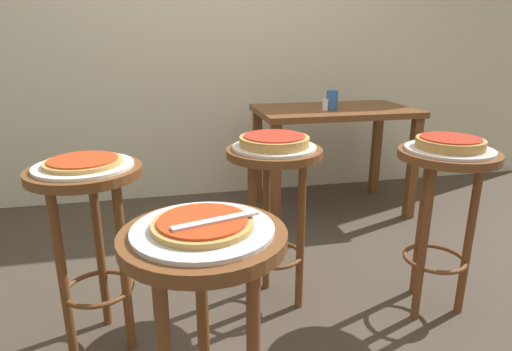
{
  "coord_description": "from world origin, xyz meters",
  "views": [
    {
      "loc": [
        -0.33,
        -1.75,
        1.2
      ],
      "look_at": [
        0.03,
        -0.12,
        0.68
      ],
      "focal_mm": 30.58,
      "sensor_mm": 36.0,
      "label": 1
    }
  ],
  "objects_px": {
    "pizza_foreground": "(203,224)",
    "pizza_rear": "(274,141)",
    "stool_middle": "(443,194)",
    "stool_rear": "(274,191)",
    "serving_plate_rear": "(274,147)",
    "dining_table": "(333,126)",
    "pizza_server_knife": "(216,220)",
    "pizza_leftside": "(83,162)",
    "pizza_middle": "(450,143)",
    "stool_leftside": "(90,216)",
    "serving_plate_middle": "(449,149)",
    "serving_plate_foreground": "(203,230)",
    "condiment_shaker": "(325,105)",
    "cup_far_edge": "(330,100)",
    "stool_foreground": "(206,300)",
    "serving_plate_leftside": "(84,166)",
    "cup_near_edge": "(332,100)"
  },
  "relations": [
    {
      "from": "pizza_middle",
      "to": "pizza_server_knife",
      "type": "distance_m",
      "value": 1.21
    },
    {
      "from": "serving_plate_foreground",
      "to": "condiment_shaker",
      "type": "relative_size",
      "value": 4.74
    },
    {
      "from": "stool_middle",
      "to": "stool_rear",
      "type": "distance_m",
      "value": 0.73
    },
    {
      "from": "serving_plate_rear",
      "to": "stool_rear",
      "type": "bearing_deg",
      "value": -90.0
    },
    {
      "from": "stool_rear",
      "to": "cup_far_edge",
      "type": "bearing_deg",
      "value": 58.01
    },
    {
      "from": "serving_plate_rear",
      "to": "pizza_leftside",
      "type": "bearing_deg",
      "value": -170.17
    },
    {
      "from": "serving_plate_rear",
      "to": "dining_table",
      "type": "bearing_deg",
      "value": 56.24
    },
    {
      "from": "pizza_middle",
      "to": "pizza_leftside",
      "type": "height_order",
      "value": "pizza_middle"
    },
    {
      "from": "pizza_rear",
      "to": "pizza_middle",
      "type": "bearing_deg",
      "value": -15.82
    },
    {
      "from": "serving_plate_middle",
      "to": "pizza_leftside",
      "type": "bearing_deg",
      "value": 177.26
    },
    {
      "from": "stool_foreground",
      "to": "stool_leftside",
      "type": "distance_m",
      "value": 0.74
    },
    {
      "from": "serving_plate_middle",
      "to": "condiment_shaker",
      "type": "relative_size",
      "value": 4.89
    },
    {
      "from": "pizza_middle",
      "to": "condiment_shaker",
      "type": "bearing_deg",
      "value": 94.46
    },
    {
      "from": "serving_plate_foreground",
      "to": "stool_rear",
      "type": "height_order",
      "value": "serving_plate_foreground"
    },
    {
      "from": "serving_plate_middle",
      "to": "condiment_shaker",
      "type": "distance_m",
      "value": 1.19
    },
    {
      "from": "stool_leftside",
      "to": "dining_table",
      "type": "bearing_deg",
      "value": 39.22
    },
    {
      "from": "serving_plate_leftside",
      "to": "serving_plate_rear",
      "type": "distance_m",
      "value": 0.76
    },
    {
      "from": "stool_rear",
      "to": "dining_table",
      "type": "xyz_separation_m",
      "value": [
        0.71,
        1.06,
        0.06
      ]
    },
    {
      "from": "serving_plate_rear",
      "to": "pizza_foreground",
      "type": "bearing_deg",
      "value": -116.22
    },
    {
      "from": "pizza_foreground",
      "to": "stool_rear",
      "type": "relative_size",
      "value": 0.33
    },
    {
      "from": "serving_plate_leftside",
      "to": "pizza_rear",
      "type": "height_order",
      "value": "pizza_rear"
    },
    {
      "from": "stool_leftside",
      "to": "pizza_foreground",
      "type": "bearing_deg",
      "value": -60.53
    },
    {
      "from": "cup_far_edge",
      "to": "condiment_shaker",
      "type": "height_order",
      "value": "cup_far_edge"
    },
    {
      "from": "stool_middle",
      "to": "cup_far_edge",
      "type": "xyz_separation_m",
      "value": [
        -0.01,
        1.32,
        0.23
      ]
    },
    {
      "from": "serving_plate_foreground",
      "to": "cup_far_edge",
      "type": "height_order",
      "value": "cup_far_edge"
    },
    {
      "from": "pizza_leftside",
      "to": "pizza_rear",
      "type": "distance_m",
      "value": 0.76
    },
    {
      "from": "pizza_foreground",
      "to": "pizza_rear",
      "type": "relative_size",
      "value": 0.83
    },
    {
      "from": "pizza_server_knife",
      "to": "stool_rear",
      "type": "bearing_deg",
      "value": 50.3
    },
    {
      "from": "serving_plate_foreground",
      "to": "pizza_foreground",
      "type": "distance_m",
      "value": 0.02
    },
    {
      "from": "pizza_leftside",
      "to": "stool_middle",
      "type": "bearing_deg",
      "value": -2.74
    },
    {
      "from": "stool_foreground",
      "to": "pizza_server_knife",
      "type": "height_order",
      "value": "pizza_server_knife"
    },
    {
      "from": "serving_plate_middle",
      "to": "serving_plate_foreground",
      "type": "bearing_deg",
      "value": -151.97
    },
    {
      "from": "stool_foreground",
      "to": "cup_far_edge",
      "type": "xyz_separation_m",
      "value": [
        1.08,
        1.89,
        0.23
      ]
    },
    {
      "from": "dining_table",
      "to": "pizza_foreground",
      "type": "bearing_deg",
      "value": -120.71
    },
    {
      "from": "pizza_leftside",
      "to": "condiment_shaker",
      "type": "relative_size",
      "value": 3.77
    },
    {
      "from": "serving_plate_foreground",
      "to": "stool_middle",
      "type": "relative_size",
      "value": 0.46
    },
    {
      "from": "dining_table",
      "to": "pizza_server_knife",
      "type": "relative_size",
      "value": 4.85
    },
    {
      "from": "pizza_foreground",
      "to": "stool_leftside",
      "type": "xyz_separation_m",
      "value": [
        -0.37,
        0.65,
        -0.21
      ]
    },
    {
      "from": "serving_plate_rear",
      "to": "cup_near_edge",
      "type": "distance_m",
      "value": 1.2
    },
    {
      "from": "serving_plate_middle",
      "to": "dining_table",
      "type": "xyz_separation_m",
      "value": [
        0.0,
        1.26,
        -0.14
      ]
    },
    {
      "from": "stool_middle",
      "to": "serving_plate_leftside",
      "type": "relative_size",
      "value": 2.13
    },
    {
      "from": "serving_plate_foreground",
      "to": "serving_plate_rear",
      "type": "xyz_separation_m",
      "value": [
        0.38,
        0.78,
        0.0
      ]
    },
    {
      "from": "stool_rear",
      "to": "cup_far_edge",
      "type": "height_order",
      "value": "cup_far_edge"
    },
    {
      "from": "serving_plate_middle",
      "to": "pizza_server_knife",
      "type": "xyz_separation_m",
      "value": [
        -1.06,
        -0.6,
        0.03
      ]
    },
    {
      "from": "serving_plate_leftside",
      "to": "cup_near_edge",
      "type": "height_order",
      "value": "cup_near_edge"
    },
    {
      "from": "pizza_foreground",
      "to": "pizza_middle",
      "type": "bearing_deg",
      "value": 28.03
    },
    {
      "from": "stool_leftside",
      "to": "serving_plate_rear",
      "type": "distance_m",
      "value": 0.79
    },
    {
      "from": "serving_plate_rear",
      "to": "pizza_server_knife",
      "type": "bearing_deg",
      "value": -113.88
    },
    {
      "from": "stool_foreground",
      "to": "dining_table",
      "type": "relative_size",
      "value": 0.71
    },
    {
      "from": "pizza_middle",
      "to": "serving_plate_rear",
      "type": "relative_size",
      "value": 0.77
    }
  ]
}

